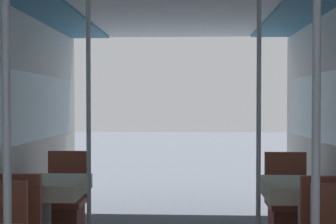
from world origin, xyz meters
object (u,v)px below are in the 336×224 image
object	(u,v)px
dining_table_right_1	(304,193)
support_pole_right_1	(259,134)
support_pole_right_0	(316,161)
support_pole_left_0	(7,159)
support_pole_left_1	(89,133)
chair_right_far_1	(288,218)
dining_table_left_1	(46,190)
chair_left_far_1	(64,215)

from	to	relation	value
dining_table_right_1	support_pole_right_1	size ratio (longest dim) A/B	0.33
support_pole_right_1	support_pole_right_0	bearing A→B (deg)	-90.00
support_pole_left_0	support_pole_left_1	distance (m)	1.76
support_pole_right_0	chair_right_far_1	size ratio (longest dim) A/B	2.52
support_pole_right_0	support_pole_right_1	world-z (taller)	same
support_pole_right_0	support_pole_right_1	bearing A→B (deg)	90.00
support_pole_left_0	support_pole_right_0	distance (m)	1.42
support_pole_right_0	dining_table_right_1	distance (m)	1.87
dining_table_right_1	support_pole_right_0	bearing A→B (deg)	-101.92
dining_table_right_1	chair_right_far_1	size ratio (longest dim) A/B	0.82
dining_table_left_1	support_pole_right_1	bearing A→B (deg)	0.00
support_pole_left_0	dining_table_left_1	xyz separation A→B (m)	(-0.37, 1.76, -0.49)
support_pole_left_1	chair_right_far_1	distance (m)	2.07
support_pole_right_1	support_pole_left_0	bearing A→B (deg)	-128.93
chair_left_far_1	support_pole_right_0	distance (m)	3.08
support_pole_left_1	dining_table_left_1	bearing A→B (deg)	-180.00
chair_left_far_1	dining_table_right_1	world-z (taller)	chair_left_far_1
dining_table_left_1	dining_table_right_1	bearing A→B (deg)	0.00
support_pole_left_1	support_pole_left_0	bearing A→B (deg)	-90.00
support_pole_left_0	chair_right_far_1	world-z (taller)	support_pole_left_0
dining_table_right_1	support_pole_right_1	world-z (taller)	support_pole_right_1
chair_left_far_1	support_pole_left_0	bearing A→B (deg)	99.01
support_pole_left_0	support_pole_right_0	world-z (taller)	same
support_pole_left_1	chair_right_far_1	world-z (taller)	support_pole_left_1
support_pole_left_1	dining_table_right_1	size ratio (longest dim) A/B	3.07
support_pole_right_0	chair_right_far_1	bearing A→B (deg)	80.99
chair_right_far_1	support_pole_right_0	bearing A→B (deg)	80.99
support_pole_left_0	chair_right_far_1	xyz separation A→B (m)	(1.80, 2.35, -0.85)
dining_table_right_1	chair_right_far_1	xyz separation A→B (m)	(0.00, 0.58, -0.36)
dining_table_right_1	chair_right_far_1	distance (m)	0.69
dining_table_right_1	dining_table_left_1	bearing A→B (deg)	180.00
support_pole_left_1	dining_table_right_1	distance (m)	1.86
dining_table_right_1	support_pole_right_1	distance (m)	0.61
chair_left_far_1	support_pole_right_1	world-z (taller)	support_pole_right_1
dining_table_right_1	support_pole_right_1	bearing A→B (deg)	180.00
dining_table_right_1	chair_right_far_1	world-z (taller)	chair_right_far_1
support_pole_left_0	chair_left_far_1	world-z (taller)	support_pole_left_0
dining_table_right_1	support_pole_left_1	bearing A→B (deg)	180.00
chair_right_far_1	support_pole_left_1	bearing A→B (deg)	18.03
support_pole_right_1	support_pole_left_1	bearing A→B (deg)	180.00
chair_left_far_1	chair_right_far_1	distance (m)	2.17
dining_table_left_1	support_pole_right_0	distance (m)	2.56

